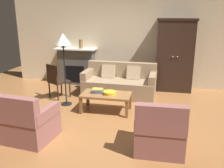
% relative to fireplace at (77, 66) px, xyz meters
% --- Properties ---
extents(ground_plane, '(9.60, 9.60, 0.00)m').
position_rel_fireplace_xyz_m(ground_plane, '(1.55, -2.30, -0.57)').
color(ground_plane, '#9E6638').
extents(back_wall, '(7.20, 0.10, 2.80)m').
position_rel_fireplace_xyz_m(back_wall, '(1.55, 0.25, 0.83)').
color(back_wall, beige).
rests_on(back_wall, ground).
extents(fireplace, '(1.26, 0.48, 1.12)m').
position_rel_fireplace_xyz_m(fireplace, '(0.00, 0.00, 0.00)').
color(fireplace, '#4C4947').
rests_on(fireplace, ground).
extents(armoire, '(1.06, 0.57, 2.02)m').
position_rel_fireplace_xyz_m(armoire, '(2.95, -0.08, 0.44)').
color(armoire, black).
rests_on(armoire, ground).
extents(couch, '(1.94, 0.90, 0.86)m').
position_rel_fireplace_xyz_m(couch, '(1.53, -0.86, -0.25)').
color(couch, '#937A5B').
rests_on(couch, ground).
extents(coffee_table, '(1.10, 0.60, 0.42)m').
position_rel_fireplace_xyz_m(coffee_table, '(1.43, -2.06, -0.20)').
color(coffee_table, olive).
rests_on(coffee_table, ground).
extents(fruit_bowl, '(0.29, 0.29, 0.07)m').
position_rel_fireplace_xyz_m(fruit_bowl, '(1.52, -2.08, -0.12)').
color(fruit_bowl, gold).
rests_on(fruit_bowl, coffee_table).
extents(book_stack, '(0.26, 0.19, 0.10)m').
position_rel_fireplace_xyz_m(book_stack, '(1.23, -2.03, -0.10)').
color(book_stack, gray).
rests_on(book_stack, coffee_table).
extents(mantel_vase_slate, '(0.14, 0.14, 0.16)m').
position_rel_fireplace_xyz_m(mantel_vase_slate, '(-0.38, -0.02, 0.63)').
color(mantel_vase_slate, '#565B66').
rests_on(mantel_vase_slate, fireplace).
extents(mantel_vase_bronze, '(0.12, 0.12, 0.27)m').
position_rel_fireplace_xyz_m(mantel_vase_bronze, '(0.18, -0.02, 0.69)').
color(mantel_vase_bronze, olive).
rests_on(mantel_vase_bronze, fireplace).
extents(armchair_near_left, '(0.85, 0.85, 0.88)m').
position_rel_fireplace_xyz_m(armchair_near_left, '(0.43, -3.60, -0.25)').
color(armchair_near_left, '#935B56').
rests_on(armchair_near_left, ground).
extents(armchair_near_right, '(0.80, 0.79, 0.88)m').
position_rel_fireplace_xyz_m(armchair_near_right, '(2.65, -3.48, -0.25)').
color(armchair_near_right, '#935B56').
rests_on(armchair_near_right, ground).
extents(side_chair_wooden, '(0.60, 0.60, 0.90)m').
position_rel_fireplace_xyz_m(side_chair_wooden, '(-0.04, -1.43, -0.06)').
color(side_chair_wooden, black).
rests_on(side_chair_wooden, ground).
extents(floor_lamp, '(0.36, 0.36, 1.71)m').
position_rel_fireplace_xyz_m(floor_lamp, '(0.38, -1.83, 0.91)').
color(floor_lamp, black).
rests_on(floor_lamp, ground).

